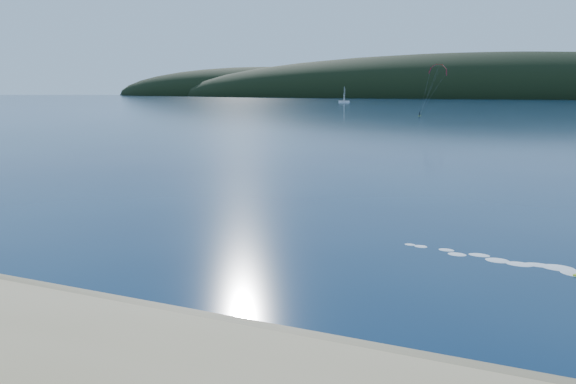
{
  "coord_description": "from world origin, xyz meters",
  "views": [
    {
      "loc": [
        11.53,
        -14.05,
        9.94
      ],
      "look_at": [
        1.29,
        10.0,
        5.0
      ],
      "focal_mm": 33.96,
      "sensor_mm": 36.0,
      "label": 1
    }
  ],
  "objects": [
    {
      "name": "headland",
      "position": [
        0.63,
        745.28,
        0.0
      ],
      "size": [
        1200.0,
        310.0,
        140.0
      ],
      "color": "black",
      "rests_on": "ground"
    },
    {
      "name": "kitesurfer_far",
      "position": [
        -17.46,
        191.88,
        15.47
      ],
      "size": [
        10.71,
        7.48,
        17.77
      ],
      "color": "#C6ED1B",
      "rests_on": "ground"
    },
    {
      "name": "ground",
      "position": [
        0.0,
        0.0,
        0.0
      ],
      "size": [
        1800.0,
        1800.0,
        0.0
      ],
      "primitive_type": "plane",
      "color": "#081D3C",
      "rests_on": "ground"
    },
    {
      "name": "sailboat",
      "position": [
        -115.37,
        394.42,
        0.91
      ],
      "size": [
        8.85,
        5.46,
        12.31
      ],
      "color": "white",
      "rests_on": "ground"
    },
    {
      "name": "wet_sand",
      "position": [
        0.0,
        4.5,
        0.05
      ],
      "size": [
        220.0,
        2.5,
        0.1
      ],
      "color": "olive",
      "rests_on": "ground"
    }
  ]
}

